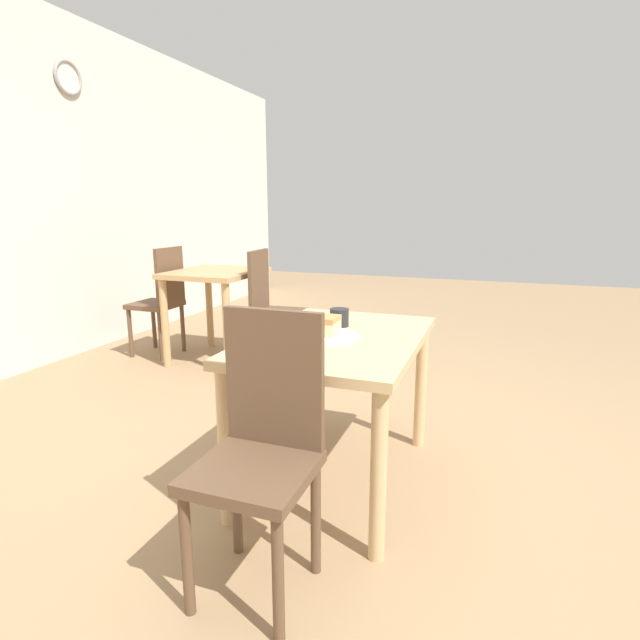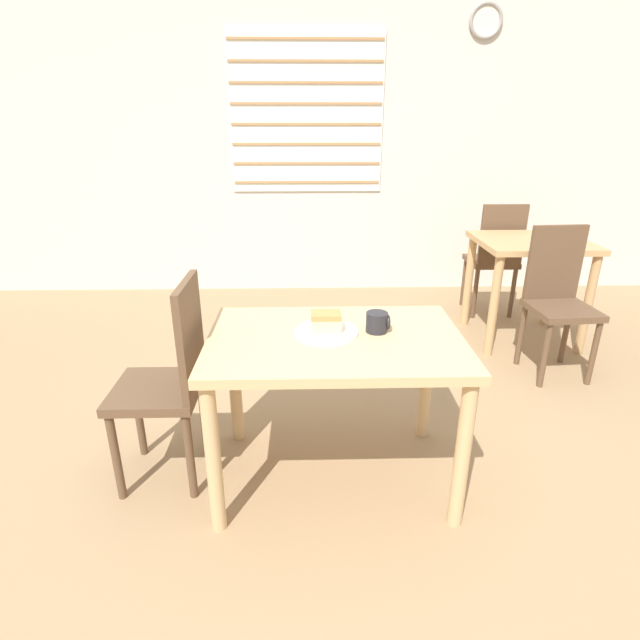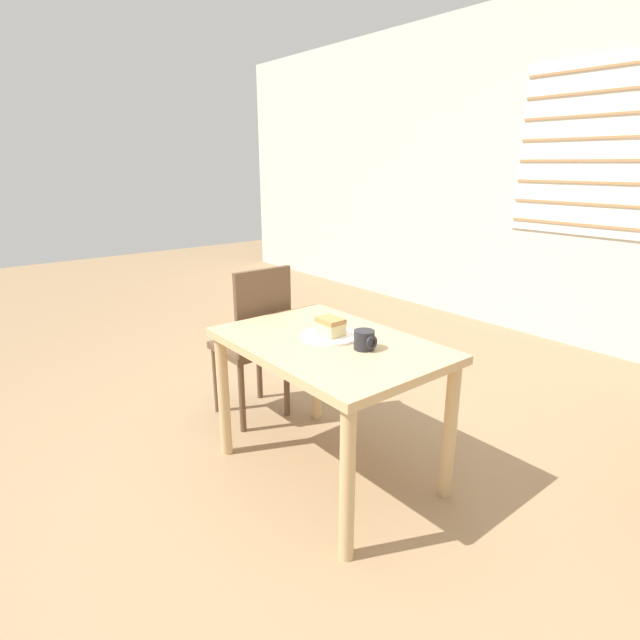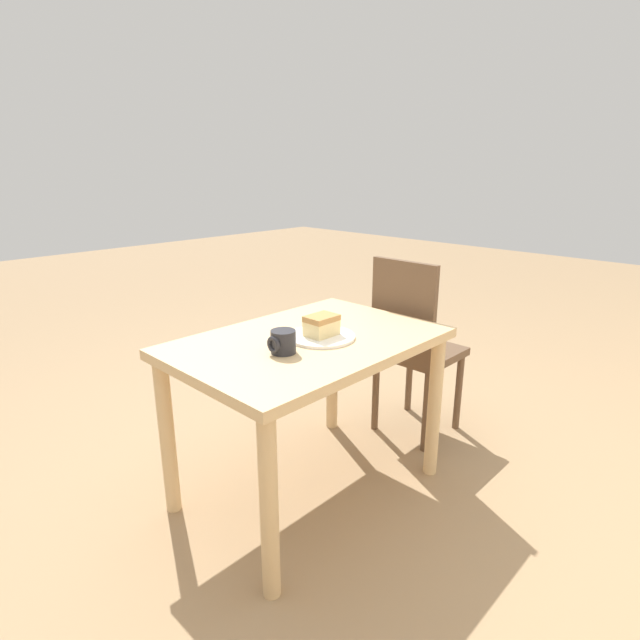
{
  "view_description": "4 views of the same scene",
  "coord_description": "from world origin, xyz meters",
  "px_view_note": "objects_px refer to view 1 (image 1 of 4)",
  "views": [
    {
      "loc": [
        -2.1,
        -0.44,
        1.26
      ],
      "look_at": [
        -0.1,
        0.28,
        0.78
      ],
      "focal_mm": 28.0,
      "sensor_mm": 36.0,
      "label": 1
    },
    {
      "loc": [
        -0.16,
        -1.67,
        1.53
      ],
      "look_at": [
        -0.11,
        0.22,
        0.77
      ],
      "focal_mm": 28.0,
      "sensor_mm": 36.0,
      "label": 2
    },
    {
      "loc": [
        1.61,
        -1.17,
        1.48
      ],
      "look_at": [
        -0.11,
        0.21,
        0.79
      ],
      "focal_mm": 28.0,
      "sensor_mm": 36.0,
      "label": 3
    },
    {
      "loc": [
        1.26,
        1.55,
        1.35
      ],
      "look_at": [
        -0.09,
        0.24,
        0.77
      ],
      "focal_mm": 28.0,
      "sensor_mm": 36.0,
      "label": 4
    }
  ],
  "objects_px": {
    "chair_near_window": "(262,445)",
    "coffee_mug": "(340,317)",
    "dining_table_far": "(216,289)",
    "plate": "(328,336)",
    "dining_table_near": "(338,358)",
    "chair_far_corner": "(271,305)",
    "cake_slice": "(327,325)",
    "chair_far_opposite": "(161,298)"
  },
  "relations": [
    {
      "from": "chair_near_window",
      "to": "chair_far_opposite",
      "type": "xyz_separation_m",
      "value": [
        2.12,
        2.01,
        0.0
      ]
    },
    {
      "from": "chair_near_window",
      "to": "coffee_mug",
      "type": "distance_m",
      "value": 0.92
    },
    {
      "from": "dining_table_far",
      "to": "plate",
      "type": "xyz_separation_m",
      "value": [
        -1.51,
        -1.5,
        0.1
      ]
    },
    {
      "from": "chair_far_opposite",
      "to": "cake_slice",
      "type": "height_order",
      "value": "chair_far_opposite"
    },
    {
      "from": "dining_table_near",
      "to": "chair_far_corner",
      "type": "bearing_deg",
      "value": 35.16
    },
    {
      "from": "dining_table_near",
      "to": "plate",
      "type": "xyz_separation_m",
      "value": [
        -0.04,
        0.04,
        0.11
      ]
    },
    {
      "from": "chair_far_corner",
      "to": "chair_far_opposite",
      "type": "bearing_deg",
      "value": 88.4
    },
    {
      "from": "dining_table_far",
      "to": "chair_far_corner",
      "type": "relative_size",
      "value": 0.81
    },
    {
      "from": "plate",
      "to": "coffee_mug",
      "type": "relative_size",
      "value": 2.69
    },
    {
      "from": "dining_table_near",
      "to": "cake_slice",
      "type": "height_order",
      "value": "cake_slice"
    },
    {
      "from": "dining_table_near",
      "to": "chair_far_opposite",
      "type": "relative_size",
      "value": 1.13
    },
    {
      "from": "chair_near_window",
      "to": "cake_slice",
      "type": "relative_size",
      "value": 7.48
    },
    {
      "from": "dining_table_far",
      "to": "coffee_mug",
      "type": "height_order",
      "value": "coffee_mug"
    },
    {
      "from": "dining_table_near",
      "to": "plate",
      "type": "relative_size",
      "value": 3.92
    },
    {
      "from": "dining_table_near",
      "to": "cake_slice",
      "type": "bearing_deg",
      "value": 134.2
    },
    {
      "from": "dining_table_far",
      "to": "chair_near_window",
      "type": "height_order",
      "value": "chair_near_window"
    },
    {
      "from": "chair_far_opposite",
      "to": "chair_far_corner",
      "type": "bearing_deg",
      "value": 92.15
    },
    {
      "from": "dining_table_near",
      "to": "chair_near_window",
      "type": "bearing_deg",
      "value": 177.47
    },
    {
      "from": "dining_table_far",
      "to": "chair_near_window",
      "type": "xyz_separation_m",
      "value": [
        -2.18,
        -1.5,
        -0.1
      ]
    },
    {
      "from": "dining_table_near",
      "to": "coffee_mug",
      "type": "bearing_deg",
      "value": 16.03
    },
    {
      "from": "chair_far_opposite",
      "to": "plate",
      "type": "bearing_deg",
      "value": 53.94
    },
    {
      "from": "dining_table_far",
      "to": "cake_slice",
      "type": "xyz_separation_m",
      "value": [
        -1.51,
        -1.5,
        0.15
      ]
    },
    {
      "from": "dining_table_near",
      "to": "chair_far_corner",
      "type": "xyz_separation_m",
      "value": [
        1.46,
        1.03,
        -0.09
      ]
    },
    {
      "from": "dining_table_near",
      "to": "chair_near_window",
      "type": "xyz_separation_m",
      "value": [
        -0.71,
        0.03,
        -0.09
      ]
    },
    {
      "from": "chair_far_corner",
      "to": "plate",
      "type": "bearing_deg",
      "value": -150.38
    },
    {
      "from": "plate",
      "to": "cake_slice",
      "type": "bearing_deg",
      "value": 98.21
    },
    {
      "from": "plate",
      "to": "cake_slice",
      "type": "relative_size",
      "value": 2.16
    },
    {
      "from": "chair_near_window",
      "to": "cake_slice",
      "type": "distance_m",
      "value": 0.71
    },
    {
      "from": "chair_far_corner",
      "to": "chair_far_opposite",
      "type": "height_order",
      "value": "same"
    },
    {
      "from": "dining_table_far",
      "to": "chair_far_corner",
      "type": "bearing_deg",
      "value": -91.66
    },
    {
      "from": "dining_table_far",
      "to": "plate",
      "type": "bearing_deg",
      "value": -135.2
    },
    {
      "from": "chair_near_window",
      "to": "plate",
      "type": "distance_m",
      "value": 0.7
    },
    {
      "from": "dining_table_far",
      "to": "coffee_mug",
      "type": "bearing_deg",
      "value": -131.04
    },
    {
      "from": "dining_table_near",
      "to": "coffee_mug",
      "type": "relative_size",
      "value": 10.53
    },
    {
      "from": "chair_near_window",
      "to": "chair_far_opposite",
      "type": "distance_m",
      "value": 2.93
    },
    {
      "from": "chair_near_window",
      "to": "coffee_mug",
      "type": "bearing_deg",
      "value": 91.35
    },
    {
      "from": "coffee_mug",
      "to": "chair_near_window",
      "type": "bearing_deg",
      "value": -178.65
    },
    {
      "from": "dining_table_near",
      "to": "chair_near_window",
      "type": "relative_size",
      "value": 1.13
    },
    {
      "from": "dining_table_far",
      "to": "chair_far_opposite",
      "type": "relative_size",
      "value": 0.81
    },
    {
      "from": "dining_table_near",
      "to": "chair_far_corner",
      "type": "distance_m",
      "value": 1.79
    },
    {
      "from": "dining_table_near",
      "to": "dining_table_far",
      "type": "bearing_deg",
      "value": 46.2
    },
    {
      "from": "dining_table_near",
      "to": "chair_far_opposite",
      "type": "height_order",
      "value": "chair_far_opposite"
    }
  ]
}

